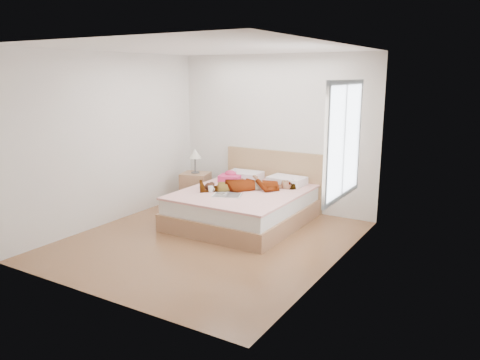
# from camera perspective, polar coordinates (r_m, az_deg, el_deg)

# --- Properties ---
(ground) EXTENTS (4.00, 4.00, 0.00)m
(ground) POSITION_cam_1_polar(r_m,az_deg,el_deg) (6.61, -3.83, -7.34)
(ground) COLOR #53321A
(ground) RESTS_ON ground
(woman) EXTENTS (1.61, 1.41, 0.22)m
(woman) POSITION_cam_1_polar(r_m,az_deg,el_deg) (7.30, 1.13, -0.30)
(woman) COLOR white
(woman) RESTS_ON bed
(hair) EXTENTS (0.45, 0.53, 0.07)m
(hair) POSITION_cam_1_polar(r_m,az_deg,el_deg) (7.98, -0.81, 0.31)
(hair) COLOR black
(hair) RESTS_ON bed
(phone) EXTENTS (0.09, 0.10, 0.05)m
(phone) POSITION_cam_1_polar(r_m,az_deg,el_deg) (7.87, -0.58, 1.24)
(phone) COLOR silver
(phone) RESTS_ON bed
(room_shell) EXTENTS (4.00, 4.00, 4.00)m
(room_shell) POSITION_cam_1_polar(r_m,az_deg,el_deg) (5.73, 12.53, 4.73)
(room_shell) COLOR white
(room_shell) RESTS_ON ground
(bed) EXTENTS (1.80, 2.08, 1.00)m
(bed) POSITION_cam_1_polar(r_m,az_deg,el_deg) (7.36, 0.74, -2.95)
(bed) COLOR #8B6240
(bed) RESTS_ON ground
(towel) EXTENTS (0.41, 0.36, 0.18)m
(towel) POSITION_cam_1_polar(r_m,az_deg,el_deg) (7.83, -1.20, 0.35)
(towel) COLOR #D93B70
(towel) RESTS_ON bed
(magazine) EXTENTS (0.50, 0.41, 0.03)m
(magazine) POSITION_cam_1_polar(r_m,az_deg,el_deg) (6.95, -1.61, -1.83)
(magazine) COLOR white
(magazine) RESTS_ON bed
(coffee_mug) EXTENTS (0.12, 0.09, 0.09)m
(coffee_mug) POSITION_cam_1_polar(r_m,az_deg,el_deg) (7.15, -3.57, -1.10)
(coffee_mug) COLOR white
(coffee_mug) RESTS_ON bed
(plush_toy) EXTENTS (0.17, 0.23, 0.12)m
(plush_toy) POSITION_cam_1_polar(r_m,az_deg,el_deg) (7.26, -3.72, -0.76)
(plush_toy) COLOR black
(plush_toy) RESTS_ON bed
(nightstand) EXTENTS (0.55, 0.51, 1.00)m
(nightstand) POSITION_cam_1_polar(r_m,az_deg,el_deg) (8.33, -5.43, -0.73)
(nightstand) COLOR #8B5D40
(nightstand) RESTS_ON ground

